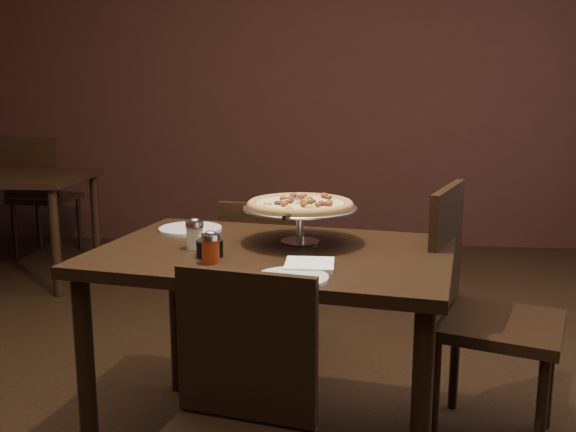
{
  "coord_description": "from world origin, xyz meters",
  "views": [
    {
      "loc": [
        0.28,
        -2.18,
        1.37
      ],
      "look_at": [
        0.07,
        0.13,
        0.92
      ],
      "focal_mm": 40.0,
      "sensor_mm": 36.0,
      "label": 1
    }
  ],
  "objects": [
    {
      "name": "chair_far",
      "position": [
        -0.09,
        0.8,
        0.47
      ],
      "size": [
        0.45,
        0.45,
        0.86
      ],
      "rotation": [
        0.0,
        0.0,
        3.0
      ],
      "color": "black",
      "rests_on": "ground"
    },
    {
      "name": "chair_near",
      "position": [
        -0.02,
        -0.63,
        0.48
      ],
      "size": [
        0.5,
        0.5,
        0.89
      ],
      "rotation": [
        0.0,
        0.0,
        -0.22
      ],
      "color": "black",
      "rests_on": "ground"
    },
    {
      "name": "chair_side",
      "position": [
        0.8,
        0.26,
        0.55
      ],
      "size": [
        0.6,
        0.6,
        1.01
      ],
      "rotation": [
        0.0,
        0.0,
        1.21
      ],
      "color": "black",
      "rests_on": "ground"
    },
    {
      "name": "pizza_stand",
      "position": [
        0.11,
        0.19,
        0.94
      ],
      "size": [
        0.44,
        0.44,
        0.18
      ],
      "color": "silver",
      "rests_on": "dining_table"
    },
    {
      "name": "room",
      "position": [
        0.06,
        0.03,
        1.4
      ],
      "size": [
        6.04,
        7.04,
        2.84
      ],
      "color": "black",
      "rests_on": "ground"
    },
    {
      "name": "plate_left",
      "position": [
        -0.36,
        0.37,
        0.81
      ],
      "size": [
        0.26,
        0.26,
        0.01
      ],
      "primitive_type": "cylinder",
      "color": "silver",
      "rests_on": "dining_table"
    },
    {
      "name": "bg_chair_far",
      "position": [
        -2.23,
        2.85,
        0.55
      ],
      "size": [
        0.49,
        0.49,
        1.0
      ],
      "rotation": [
        0.0,
        0.0,
        3.09
      ],
      "color": "black",
      "rests_on": "ground"
    },
    {
      "name": "parmesan_shaker",
      "position": [
        -0.27,
        0.07,
        0.85
      ],
      "size": [
        0.07,
        0.07,
        0.12
      ],
      "color": "beige",
      "rests_on": "dining_table"
    },
    {
      "name": "packet_caddy",
      "position": [
        -0.19,
        -0.04,
        0.83
      ],
      "size": [
        0.09,
        0.09,
        0.07
      ],
      "rotation": [
        0.0,
        0.0,
        -0.16
      ],
      "color": "black",
      "rests_on": "dining_table"
    },
    {
      "name": "serving_spatula",
      "position": [
        0.08,
        -0.0,
        0.94
      ],
      "size": [
        0.12,
        0.12,
        0.02
      ],
      "rotation": [
        0.0,
        0.0,
        -0.21
      ],
      "color": "silver",
      "rests_on": "pizza_stand"
    },
    {
      "name": "dining_table",
      "position": [
        0.02,
        0.08,
        0.69
      ],
      "size": [
        1.41,
        1.07,
        0.8
      ],
      "rotation": [
        0.0,
        0.0,
        -0.18
      ],
      "color": "black",
      "rests_on": "ground"
    },
    {
      "name": "plate_near",
      "position": [
        0.12,
        -0.29,
        0.8
      ],
      "size": [
        0.23,
        0.23,
        0.01
      ],
      "primitive_type": "cylinder",
      "color": "silver",
      "rests_on": "dining_table"
    },
    {
      "name": "pepper_flake_shaker",
      "position": [
        -0.17,
        -0.11,
        0.85
      ],
      "size": [
        0.06,
        0.06,
        0.11
      ],
      "color": "maroon",
      "rests_on": "dining_table"
    },
    {
      "name": "napkin_stack",
      "position": [
        0.17,
        -0.15,
        0.81
      ],
      "size": [
        0.16,
        0.16,
        0.02
      ],
      "primitive_type": "cube",
      "rotation": [
        0.0,
        0.0,
        0.0
      ],
      "color": "white",
      "rests_on": "dining_table"
    }
  ]
}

